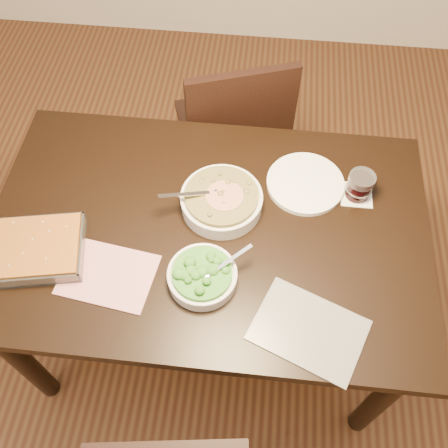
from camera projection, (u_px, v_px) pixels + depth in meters
name	position (u px, v px, depth m)	size (l,w,h in m)	color
ground	(212.00, 319.00, 2.21)	(4.00, 4.00, 0.00)	#422213
table	(208.00, 242.00, 1.66)	(1.40, 0.90, 0.75)	black
magazine_a	(108.00, 275.00, 1.48)	(0.27, 0.20, 0.01)	#B8344E
magazine_b	(309.00, 330.00, 1.39)	(0.30, 0.21, 0.01)	#25262C
coaster	(356.00, 195.00, 1.65)	(0.10, 0.10, 0.00)	white
stew_bowl	(222.00, 200.00, 1.59)	(0.28, 0.26, 0.10)	silver
broccoli_bowl	(202.00, 276.00, 1.45)	(0.21, 0.21, 0.08)	silver
baking_dish	(32.00, 250.00, 1.50)	(0.34, 0.28, 0.05)	silver
wine_tumbler	(360.00, 185.00, 1.60)	(0.08, 0.08, 0.09)	black
dinner_plate	(305.00, 183.00, 1.66)	(0.26, 0.26, 0.02)	white
chair_far	(234.00, 130.00, 2.14)	(0.54, 0.54, 0.91)	black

